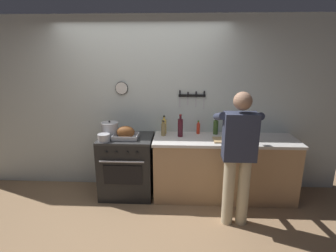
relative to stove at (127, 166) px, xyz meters
The scene contains 15 objects.
ground_plane 1.11m from the stove, 77.45° to the right, with size 8.00×8.00×0.00m, color #937251.
wall_back 0.95m from the stove, 58.69° to the left, with size 6.00×0.13×2.60m.
counter_block 1.42m from the stove, ahead, with size 2.03×0.65×0.90m.
stove is the anchor object (origin of this frame).
person_cook 1.68m from the stove, 23.44° to the right, with size 0.51×0.63×1.66m.
roasting_pan 0.54m from the stove, 78.68° to the right, with size 0.35×0.26×0.19m.
stock_pot 0.60m from the stove, behind, with size 0.24×0.24×0.24m.
saucepan 0.60m from the stove, 142.56° to the right, with size 0.17×0.17×0.10m.
cutting_board 1.50m from the stove, ahead, with size 0.36×0.24×0.02m, color tan.
bottle_hot_sauce 1.20m from the stove, 11.40° to the left, with size 0.05×0.05×0.20m.
bottle_cooking_oil 0.81m from the stove, 19.77° to the left, with size 0.07×0.07×0.27m.
bottle_dish_soap 1.65m from the stove, ahead, with size 0.07×0.07×0.20m.
bottle_olive_oil 1.44m from the stove, ahead, with size 0.07×0.07×0.26m.
bottle_vinegar 0.77m from the stove, ahead, with size 0.07×0.07×0.23m.
bottle_wine_red 0.98m from the stove, ahead, with size 0.07×0.07×0.33m.
Camera 1 is at (0.56, -2.60, 2.07)m, focal length 28.17 mm.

